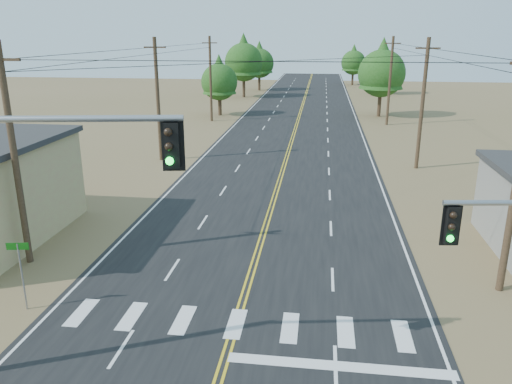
# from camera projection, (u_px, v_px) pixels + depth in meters

# --- Properties ---
(road) EXTENTS (15.00, 200.00, 0.02)m
(road) POSITION_uv_depth(u_px,v_px,m) (283.00, 170.00, 39.17)
(road) COLOR black
(road) RESTS_ON ground
(utility_pole_left_near) EXTENTS (1.80, 0.30, 10.00)m
(utility_pole_left_near) POSITION_uv_depth(u_px,v_px,m) (14.00, 155.00, 21.91)
(utility_pole_left_near) COLOR #4C3826
(utility_pole_left_near) RESTS_ON ground
(utility_pole_left_mid) EXTENTS (1.80, 0.30, 10.00)m
(utility_pole_left_mid) POSITION_uv_depth(u_px,v_px,m) (158.00, 99.00, 40.81)
(utility_pole_left_mid) COLOR #4C3826
(utility_pole_left_mid) RESTS_ON ground
(utility_pole_left_far) EXTENTS (1.80, 0.30, 10.00)m
(utility_pole_left_far) POSITION_uv_depth(u_px,v_px,m) (211.00, 78.00, 59.71)
(utility_pole_left_far) COLOR #4C3826
(utility_pole_left_far) RESTS_ON ground
(utility_pole_right_mid) EXTENTS (1.80, 0.30, 10.00)m
(utility_pole_right_mid) POSITION_uv_depth(u_px,v_px,m) (422.00, 104.00, 38.21)
(utility_pole_right_mid) COLOR #4C3826
(utility_pole_right_mid) RESTS_ON ground
(utility_pole_right_far) EXTENTS (1.80, 0.30, 10.00)m
(utility_pole_right_far) POSITION_uv_depth(u_px,v_px,m) (390.00, 80.00, 57.11)
(utility_pole_right_far) COLOR #4C3826
(utility_pole_right_far) RESTS_ON ground
(signal_mast_left) EXTENTS (7.30, 1.47, 8.28)m
(signal_mast_left) POSITION_uv_depth(u_px,v_px,m) (4.00, 205.00, 13.95)
(signal_mast_left) COLOR gray
(signal_mast_left) RESTS_ON ground
(street_sign) EXTENTS (0.82, 0.17, 2.79)m
(street_sign) POSITION_uv_depth(u_px,v_px,m) (20.00, 265.00, 18.84)
(street_sign) COLOR gray
(street_sign) RESTS_ON ground
(tree_left_near) EXTENTS (4.68, 4.68, 7.80)m
(tree_left_near) POSITION_uv_depth(u_px,v_px,m) (219.00, 78.00, 64.13)
(tree_left_near) COLOR #3F2D1E
(tree_left_near) RESTS_ON ground
(tree_left_mid) EXTENTS (6.25, 6.25, 10.42)m
(tree_left_mid) POSITION_uv_depth(u_px,v_px,m) (244.00, 58.00, 82.31)
(tree_left_mid) COLOR #3F2D1E
(tree_left_mid) RESTS_ON ground
(tree_left_far) EXTENTS (5.42, 5.42, 9.04)m
(tree_left_far) POSITION_uv_depth(u_px,v_px,m) (259.00, 60.00, 92.76)
(tree_left_far) COLOR #3F2D1E
(tree_left_far) RESTS_ON ground
(tree_right_near) EXTENTS (5.93, 5.93, 9.88)m
(tree_right_near) POSITION_uv_depth(u_px,v_px,m) (382.00, 68.00, 62.74)
(tree_right_near) COLOR #3F2D1E
(tree_right_near) RESTS_ON ground
(tree_right_mid) EXTENTS (4.74, 4.74, 7.90)m
(tree_right_mid) POSITION_uv_depth(u_px,v_px,m) (385.00, 66.00, 86.95)
(tree_right_mid) COLOR #3F2D1E
(tree_right_mid) RESTS_ON ground
(tree_right_far) EXTENTS (4.96, 4.96, 8.27)m
(tree_right_far) POSITION_uv_depth(u_px,v_px,m) (354.00, 60.00, 102.60)
(tree_right_far) COLOR #3F2D1E
(tree_right_far) RESTS_ON ground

